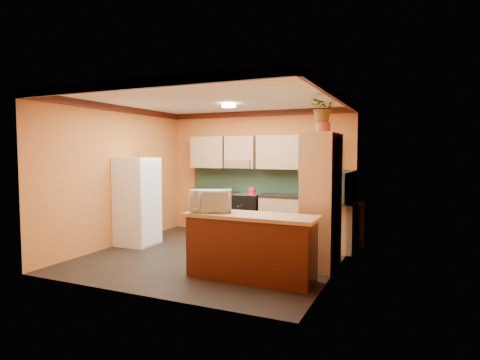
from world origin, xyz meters
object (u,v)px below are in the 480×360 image
Objects in this scene: fridge at (137,201)px; breakfast_bar at (251,248)px; stove at (248,215)px; pantry at (321,201)px; base_cabinets_back at (276,217)px; microwave at (211,200)px.

fridge is 3.04m from breakfast_bar.
fridge is (-1.64, -1.66, 0.39)m from stove.
pantry reaches higher than fridge.
base_cabinets_back is 2.84m from fridge.
pantry is at bearing -41.50° from stove.
microwave reaches higher than stove.
stove is at bearing 45.42° from fridge.
breakfast_bar is (-0.78, -0.99, -0.61)m from pantry.
breakfast_bar is (2.82, -1.06, -0.41)m from fridge.
stove is 2.85m from microwave.
breakfast_bar is (0.55, -2.72, 0.00)m from base_cabinets_back.
microwave is (0.54, -2.72, 0.64)m from stove.
pantry is 3.49× the size of microwave.
base_cabinets_back is 1.74× the size of pantry.
microwave is at bearing -145.14° from pantry.
base_cabinets_back is at bearing 0.00° from stove.
fridge reaches higher than microwave.
stove is 0.54× the size of fridge.
fridge is at bearing -143.70° from base_cabinets_back.
pantry is at bearing 51.64° from breakfast_bar.
pantry reaches higher than breakfast_bar.
microwave reaches higher than breakfast_bar.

